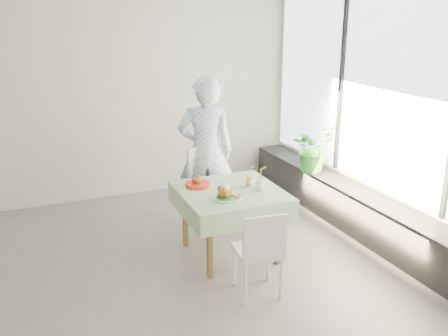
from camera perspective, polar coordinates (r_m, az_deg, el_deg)
name	(u,v)px	position (r m, az deg, el deg)	size (l,w,h in m)	color
floor	(132,285)	(5.03, -10.51, -13.06)	(6.00, 6.00, 0.00)	#64615F
wall_back	(81,100)	(6.90, -15.98, 7.47)	(6.00, 0.02, 2.80)	beige
wall_front	(246,281)	(2.26, 2.50, -12.80)	(6.00, 0.02, 2.80)	beige
wall_right	(392,118)	(5.85, 18.64, 5.48)	(0.02, 5.00, 2.80)	beige
window_pane	(392,95)	(5.79, 18.66, 7.88)	(0.01, 4.80, 2.18)	#D1E0F9
window_ledge	(368,216)	(6.06, 16.15, -5.31)	(0.40, 4.80, 0.50)	black
cafe_table	(230,215)	(5.31, 0.71, -5.40)	(1.06, 1.06, 0.74)	brown
chair_far	(214,204)	(6.03, -1.18, -4.12)	(0.55, 0.55, 0.99)	white
chair_near	(258,268)	(4.72, 3.88, -11.30)	(0.45, 0.45, 0.85)	white
diner	(206,152)	(5.98, -2.11, 1.88)	(0.67, 0.44, 1.83)	#94B4EE
main_dish	(227,194)	(4.96, 0.31, -3.00)	(0.30, 0.30, 0.16)	white
juice_cup_orange	(250,181)	(5.33, 2.95, -1.44)	(0.09, 0.09, 0.25)	white
juice_cup_lemonade	(260,184)	(5.21, 4.11, -1.82)	(0.10, 0.10, 0.28)	white
second_dish	(198,183)	(5.31, -3.03, -1.75)	(0.26, 0.26, 0.12)	red
potted_plant	(313,148)	(6.61, 10.13, 2.22)	(0.56, 0.49, 0.62)	#2E852C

